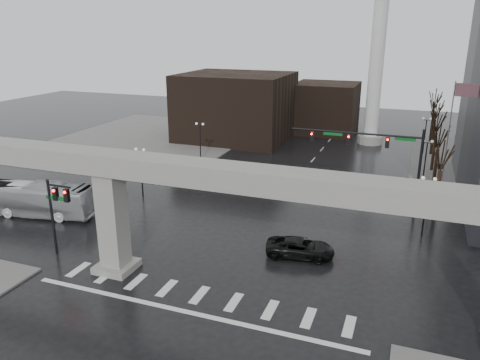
% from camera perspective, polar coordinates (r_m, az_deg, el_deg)
% --- Properties ---
extents(ground, '(160.00, 160.00, 0.00)m').
position_cam_1_polar(ground, '(32.16, -4.18, -12.92)').
color(ground, black).
rests_on(ground, ground).
extents(sidewalk_nw, '(28.00, 36.00, 0.15)m').
position_cam_1_polar(sidewalk_nw, '(73.57, -11.02, 4.80)').
color(sidewalk_nw, slate).
rests_on(sidewalk_nw, ground).
extents(elevated_guideway, '(48.00, 2.60, 8.70)m').
position_cam_1_polar(elevated_guideway, '(28.74, -2.19, -1.57)').
color(elevated_guideway, gray).
rests_on(elevated_guideway, ground).
extents(building_far_left, '(16.00, 14.00, 10.00)m').
position_cam_1_polar(building_far_left, '(72.66, -0.53, 8.93)').
color(building_far_left, black).
rests_on(building_far_left, ground).
extents(building_far_mid, '(10.00, 10.00, 8.00)m').
position_cam_1_polar(building_far_mid, '(79.17, 10.36, 8.67)').
color(building_far_mid, black).
rests_on(building_far_mid, ground).
extents(smokestack, '(3.60, 3.60, 30.00)m').
position_cam_1_polar(smokestack, '(71.25, 16.41, 14.80)').
color(smokestack, silver).
rests_on(smokestack, ground).
extents(signal_mast_arm, '(12.12, 0.43, 8.00)m').
position_cam_1_polar(signal_mast_arm, '(45.12, 16.42, 3.60)').
color(signal_mast_arm, black).
rests_on(signal_mast_arm, ground).
extents(signal_left_pole, '(2.30, 0.30, 6.00)m').
position_cam_1_polar(signal_left_pole, '(37.15, -21.47, -2.85)').
color(signal_left_pole, black).
rests_on(signal_left_pole, ground).
extents(flagpole_assembly, '(2.06, 0.12, 12.00)m').
position_cam_1_polar(flagpole_assembly, '(47.93, 24.46, 5.62)').
color(flagpole_assembly, silver).
rests_on(flagpole_assembly, ground).
extents(lamp_right_0, '(1.22, 0.32, 5.11)m').
position_cam_1_polar(lamp_right_0, '(41.11, 21.81, -1.80)').
color(lamp_right_0, black).
rests_on(lamp_right_0, ground).
extents(lamp_right_1, '(1.22, 0.32, 5.11)m').
position_cam_1_polar(lamp_right_1, '(54.56, 21.73, 2.91)').
color(lamp_right_1, black).
rests_on(lamp_right_1, ground).
extents(lamp_right_2, '(1.22, 0.32, 5.11)m').
position_cam_1_polar(lamp_right_2, '(68.23, 21.69, 5.75)').
color(lamp_right_2, black).
rests_on(lamp_right_2, ground).
extents(lamp_left_0, '(1.22, 0.32, 5.11)m').
position_cam_1_polar(lamp_left_0, '(48.23, -11.99, 1.95)').
color(lamp_left_0, black).
rests_on(lamp_left_0, ground).
extents(lamp_left_1, '(1.22, 0.32, 5.11)m').
position_cam_1_polar(lamp_left_1, '(60.11, -4.90, 5.45)').
color(lamp_left_1, black).
rests_on(lamp_left_1, ground).
extents(lamp_left_2, '(1.22, 0.32, 5.11)m').
position_cam_1_polar(lamp_left_2, '(72.74, -0.16, 7.72)').
color(lamp_left_2, black).
rests_on(lamp_left_2, ground).
extents(tree_right_0, '(1.09, 1.58, 7.50)m').
position_cam_1_polar(tree_right_0, '(45.19, 22.98, -1.13)').
color(tree_right_0, black).
rests_on(tree_right_0, ground).
extents(tree_right_1, '(1.09, 1.61, 7.67)m').
position_cam_1_polar(tree_right_1, '(52.84, 22.78, 1.62)').
color(tree_right_1, black).
rests_on(tree_right_1, ground).
extents(tree_right_2, '(1.10, 1.63, 7.85)m').
position_cam_1_polar(tree_right_2, '(60.58, 22.62, 3.67)').
color(tree_right_2, black).
rests_on(tree_right_2, ground).
extents(tree_right_3, '(1.11, 1.66, 8.02)m').
position_cam_1_polar(tree_right_3, '(68.38, 22.50, 5.25)').
color(tree_right_3, black).
rests_on(tree_right_3, ground).
extents(tree_right_4, '(1.12, 1.69, 8.19)m').
position_cam_1_polar(tree_right_4, '(76.22, 22.41, 6.51)').
color(tree_right_4, black).
rests_on(tree_right_4, ground).
extents(pickup_truck, '(5.47, 3.20, 1.43)m').
position_cam_1_polar(pickup_truck, '(35.94, 7.34, -8.20)').
color(pickup_truck, black).
rests_on(pickup_truck, ground).
extents(city_bus, '(11.54, 4.44, 3.14)m').
position_cam_1_polar(city_bus, '(46.85, -23.67, -2.15)').
color(city_bus, '#B5B5BA').
rests_on(city_bus, ground).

